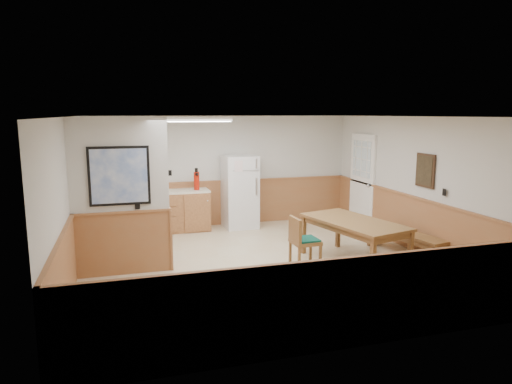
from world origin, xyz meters
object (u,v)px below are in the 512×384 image
object	(u,v)px
dining_chair	(301,238)
fire_extinguisher	(197,180)
dining_table	(354,226)
soap_bottle	(121,187)
dining_bench	(405,237)
refrigerator	(240,192)

from	to	relation	value
dining_chair	fire_extinguisher	bearing A→B (deg)	111.11
dining_table	dining_chair	xyz separation A→B (m)	(-0.94, 0.08, -0.16)
dining_table	fire_extinguisher	size ratio (longest dim) A/B	4.27
soap_bottle	dining_bench	bearing A→B (deg)	-31.29
dining_bench	soap_bottle	bearing A→B (deg)	137.87
dining_chair	soap_bottle	xyz separation A→B (m)	(-2.87, 2.99, 0.53)
fire_extinguisher	soap_bottle	size ratio (longest dim) A/B	1.95
dining_table	fire_extinguisher	bearing A→B (deg)	112.17
refrigerator	dining_chair	world-z (taller)	refrigerator
dining_table	dining_chair	bearing A→B (deg)	160.82
dining_bench	soap_bottle	size ratio (longest dim) A/B	6.93
dining_bench	soap_bottle	world-z (taller)	soap_bottle
refrigerator	dining_table	xyz separation A→B (m)	(1.24, -3.01, -0.15)
dining_chair	refrigerator	bearing A→B (deg)	93.59
dining_chair	dining_bench	bearing A→B (deg)	-1.99
dining_table	dining_chair	world-z (taller)	dining_chair
dining_bench	dining_chair	world-z (taller)	dining_chair
dining_bench	dining_chair	distance (m)	2.04
refrigerator	fire_extinguisher	size ratio (longest dim) A/B	3.39
dining_chair	fire_extinguisher	xyz separation A→B (m)	(-1.27, 2.94, 0.62)
fire_extinguisher	soap_bottle	xyz separation A→B (m)	(-1.60, 0.06, -0.09)
dining_table	refrigerator	bearing A→B (deg)	98.41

